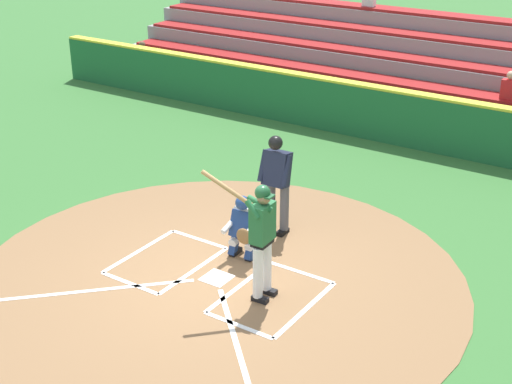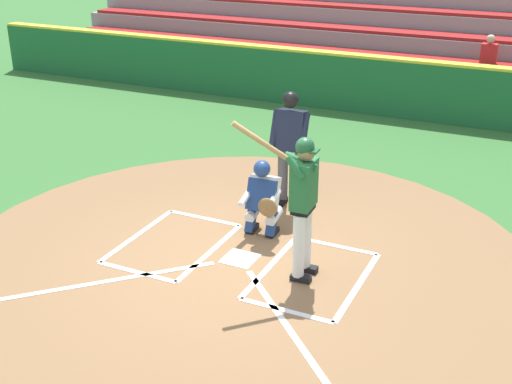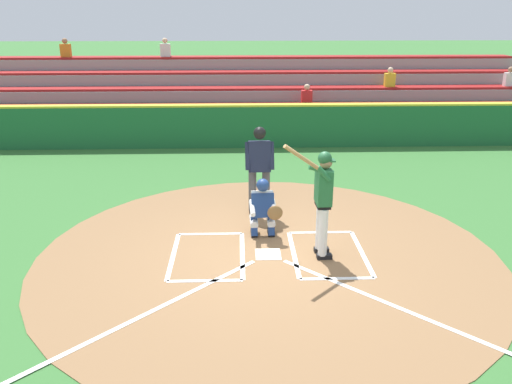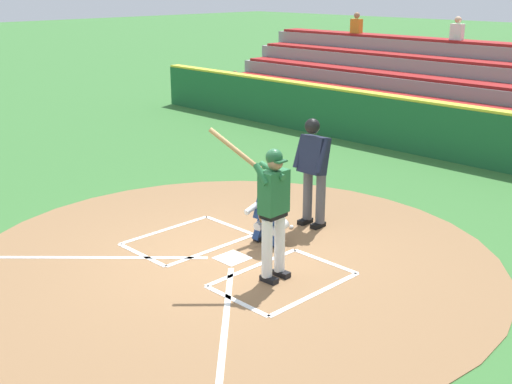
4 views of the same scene
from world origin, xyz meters
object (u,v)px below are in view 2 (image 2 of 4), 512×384
Objects in this scene: plate_umpire at (291,141)px; batter at (302,198)px; catcher at (263,196)px; baseball at (272,211)px.

batter is at bearing 116.28° from plate_umpire.
batter is 1.41m from catcher.
catcher is 0.61× the size of plate_umpire.
baseball is at bearing 69.66° from plate_umpire.
plate_umpire is (0.03, -1.07, 0.49)m from catcher.
plate_umpire is (0.98, -1.98, -0.02)m from batter.
baseball is at bearing -55.48° from batter.
catcher reaches higher than baseball.
catcher is at bearing 103.11° from baseball.
catcher is 0.91m from baseball.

